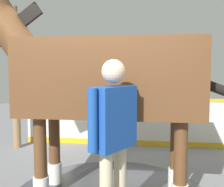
% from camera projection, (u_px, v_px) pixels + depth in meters
% --- Properties ---
extents(barrier_wall, '(0.92, 4.42, 1.04)m').
position_uv_depth(barrier_wall, '(126.00, 123.00, 6.02)').
color(barrier_wall, silver).
rests_on(barrier_wall, ground).
extents(roof_post_near, '(0.16, 0.16, 2.94)m').
position_uv_depth(roof_post_near, '(15.00, 78.00, 5.73)').
color(roof_post_near, olive).
rests_on(roof_post_near, ground).
extents(horse, '(1.36, 3.66, 2.74)m').
position_uv_depth(horse, '(101.00, 79.00, 3.55)').
color(horse, brown).
rests_on(horse, ground).
extents(handler, '(0.66, 0.39, 1.76)m').
position_uv_depth(handler, '(113.00, 133.00, 2.75)').
color(handler, '#47331E').
rests_on(handler, ground).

